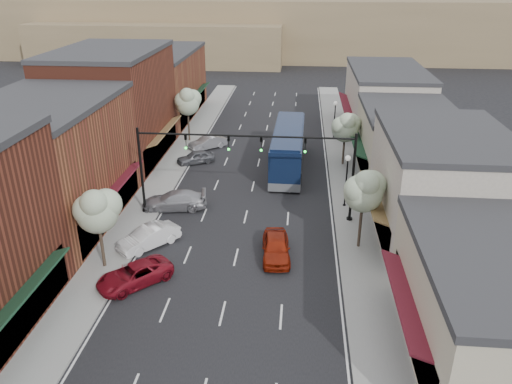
% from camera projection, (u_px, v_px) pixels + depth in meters
% --- Properties ---
extents(ground, '(160.00, 160.00, 0.00)m').
position_uv_depth(ground, '(232.00, 274.00, 31.66)').
color(ground, black).
rests_on(ground, ground).
extents(sidewalk_left, '(2.80, 73.00, 0.15)m').
position_uv_depth(sidewalk_left, '(173.00, 165.00, 49.13)').
color(sidewalk_left, gray).
rests_on(sidewalk_left, ground).
extents(sidewalk_right, '(2.80, 73.00, 0.15)m').
position_uv_depth(sidewalk_right, '(345.00, 170.00, 47.75)').
color(sidewalk_right, gray).
rests_on(sidewalk_right, ground).
extents(curb_left, '(0.25, 73.00, 0.17)m').
position_uv_depth(curb_left, '(187.00, 165.00, 49.02)').
color(curb_left, gray).
rests_on(curb_left, ground).
extents(curb_right, '(0.25, 73.00, 0.17)m').
position_uv_depth(curb_right, '(330.00, 170.00, 47.87)').
color(curb_right, gray).
rests_on(curb_right, ground).
extents(bldg_left_midnear, '(10.14, 14.10, 9.40)m').
position_uv_depth(bldg_left_midnear, '(48.00, 164.00, 36.38)').
color(bldg_left_midnear, brown).
rests_on(bldg_left_midnear, ground).
extents(bldg_left_midfar, '(10.14, 14.10, 10.90)m').
position_uv_depth(bldg_left_midfar, '(114.00, 106.00, 48.80)').
color(bldg_left_midfar, maroon).
rests_on(bldg_left_midfar, ground).
extents(bldg_left_far, '(10.14, 18.10, 8.40)m').
position_uv_depth(bldg_left_far, '(159.00, 85.00, 63.85)').
color(bldg_left_far, brown).
rests_on(bldg_left_far, ground).
extents(bldg_right_near, '(9.14, 12.10, 5.90)m').
position_uv_depth(bldg_right_near, '(497.00, 306.00, 23.89)').
color(bldg_right_near, '#B3AA8E').
rests_on(bldg_right_near, ground).
extents(bldg_right_midnear, '(9.14, 12.10, 7.90)m').
position_uv_depth(bldg_right_midnear, '(439.00, 188.00, 34.39)').
color(bldg_right_midnear, '#BEB2A3').
rests_on(bldg_right_midnear, ground).
extents(bldg_right_midfar, '(9.14, 12.10, 6.40)m').
position_uv_depth(bldg_right_midfar, '(406.00, 143.00, 45.60)').
color(bldg_right_midfar, '#B3AA8E').
rests_on(bldg_right_midfar, ground).
extents(bldg_right_far, '(9.14, 16.10, 7.40)m').
position_uv_depth(bldg_right_far, '(384.00, 101.00, 58.12)').
color(bldg_right_far, '#BEB2A3').
rests_on(bldg_right_far, ground).
extents(hill_far, '(120.00, 30.00, 12.00)m').
position_uv_depth(hill_far, '(285.00, 26.00, 111.01)').
color(hill_far, '#7A6647').
rests_on(hill_far, ground).
extents(hill_near, '(50.00, 20.00, 8.00)m').
position_uv_depth(hill_near, '(162.00, 42.00, 102.97)').
color(hill_near, '#7A6647').
rests_on(hill_near, ground).
extents(signal_mast_right, '(8.22, 0.46, 7.00)m').
position_uv_depth(signal_mast_right, '(321.00, 164.00, 36.58)').
color(signal_mast_right, black).
rests_on(signal_mast_right, ground).
extents(signal_mast_left, '(8.22, 0.46, 7.00)m').
position_uv_depth(signal_mast_left, '(171.00, 159.00, 37.50)').
color(signal_mast_left, black).
rests_on(signal_mast_left, ground).
extents(tree_right_near, '(2.85, 2.65, 5.95)m').
position_uv_depth(tree_right_near, '(365.00, 190.00, 32.74)').
color(tree_right_near, '#47382B').
rests_on(tree_right_near, ground).
extents(tree_right_far, '(2.85, 2.65, 5.43)m').
position_uv_depth(tree_right_far, '(346.00, 126.00, 47.47)').
color(tree_right_far, '#47382B').
rests_on(tree_right_far, ground).
extents(tree_left_near, '(2.85, 2.65, 5.69)m').
position_uv_depth(tree_left_near, '(97.00, 209.00, 30.56)').
color(tree_left_near, '#47382B').
rests_on(tree_left_near, ground).
extents(tree_left_far, '(2.85, 2.65, 6.13)m').
position_uv_depth(tree_left_far, '(188.00, 101.00, 54.03)').
color(tree_left_far, '#47382B').
rests_on(tree_left_far, ground).
extents(lamp_post_near, '(0.44, 0.44, 4.44)m').
position_uv_depth(lamp_post_near, '(347.00, 173.00, 39.33)').
color(lamp_post_near, black).
rests_on(lamp_post_near, ground).
extents(lamp_post_far, '(0.44, 0.44, 4.44)m').
position_uv_depth(lamp_post_far, '(335.00, 114.00, 55.24)').
color(lamp_post_far, black).
rests_on(lamp_post_far, ground).
extents(coach_bus, '(3.03, 12.86, 3.91)m').
position_uv_depth(coach_bus, '(288.00, 148.00, 47.81)').
color(coach_bus, '#0D1A37').
rests_on(coach_bus, ground).
extents(red_hatchback, '(2.19, 4.66, 1.54)m').
position_uv_depth(red_hatchback, '(276.00, 247.00, 33.19)').
color(red_hatchback, maroon).
rests_on(red_hatchback, ground).
extents(parked_car_a, '(4.82, 4.82, 1.30)m').
position_uv_depth(parked_car_a, '(135.00, 275.00, 30.41)').
color(parked_car_a, maroon).
rests_on(parked_car_a, ground).
extents(parked_car_b, '(4.09, 4.34, 1.46)m').
position_uv_depth(parked_car_b, '(149.00, 237.00, 34.50)').
color(parked_car_b, white).
rests_on(parked_car_b, ground).
extents(parked_car_c, '(5.36, 2.83, 1.48)m').
position_uv_depth(parked_car_c, '(174.00, 200.00, 39.95)').
color(parked_car_c, '#A3A3A8').
rests_on(parked_car_c, ground).
extents(parked_car_d, '(3.99, 3.18, 1.28)m').
position_uv_depth(parked_car_d, '(196.00, 157.00, 49.40)').
color(parked_car_d, '#585A5F').
rests_on(parked_car_d, ground).
extents(parked_car_e, '(4.11, 3.77, 1.37)m').
position_uv_depth(parked_car_e, '(208.00, 143.00, 53.44)').
color(parked_car_e, '#A7A7AD').
rests_on(parked_car_e, ground).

